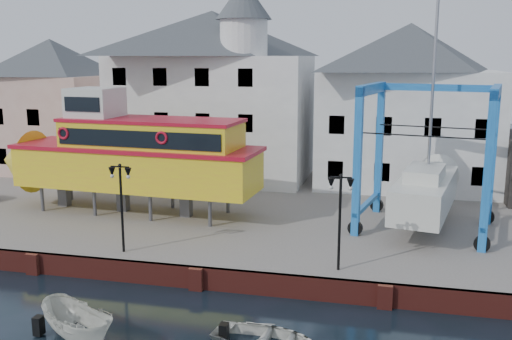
# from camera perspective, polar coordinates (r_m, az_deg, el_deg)

# --- Properties ---
(ground) EXTENTS (140.00, 140.00, 0.00)m
(ground) POSITION_cam_1_polar(r_m,az_deg,el_deg) (25.51, -5.94, -11.79)
(ground) COLOR black
(ground) RESTS_ON ground
(hardstanding) EXTENTS (44.00, 22.00, 1.00)m
(hardstanding) POSITION_cam_1_polar(r_m,az_deg,el_deg) (35.33, -0.08, -4.26)
(hardstanding) COLOR #6C635D
(hardstanding) RESTS_ON ground
(quay_wall) EXTENTS (44.00, 0.47, 1.00)m
(quay_wall) POSITION_cam_1_polar(r_m,az_deg,el_deg) (25.41, -5.89, -10.67)
(quay_wall) COLOR maroon
(quay_wall) RESTS_ON ground
(building_pink) EXTENTS (8.00, 7.00, 10.30)m
(building_pink) POSITION_cam_1_polar(r_m,az_deg,el_deg) (47.89, -19.58, 6.07)
(building_pink) COLOR tan
(building_pink) RESTS_ON hardstanding
(building_white_main) EXTENTS (14.00, 8.30, 14.00)m
(building_white_main) POSITION_cam_1_polar(r_m,az_deg,el_deg) (42.55, -4.20, 7.73)
(building_white_main) COLOR silver
(building_white_main) RESTS_ON hardstanding
(building_white_right) EXTENTS (12.00, 8.00, 11.20)m
(building_white_right) POSITION_cam_1_polar(r_m,az_deg,el_deg) (41.26, 14.90, 6.23)
(building_white_right) COLOR silver
(building_white_right) RESTS_ON hardstanding
(lamp_post_left) EXTENTS (1.12, 0.32, 4.20)m
(lamp_post_left) POSITION_cam_1_polar(r_m,az_deg,el_deg) (26.80, -13.38, -1.52)
(lamp_post_left) COLOR black
(lamp_post_left) RESTS_ON hardstanding
(lamp_post_right) EXTENTS (1.12, 0.32, 4.20)m
(lamp_post_right) POSITION_cam_1_polar(r_m,az_deg,el_deg) (24.10, 8.43, -2.77)
(lamp_post_right) COLOR black
(lamp_post_right) RESTS_ON hardstanding
(tour_boat) EXTENTS (16.76, 5.02, 7.20)m
(tour_boat) POSITION_cam_1_polar(r_m,az_deg,el_deg) (33.98, -13.30, 1.54)
(tour_boat) COLOR #59595E
(tour_boat) RESTS_ON hardstanding
(travel_lift) EXTENTS (7.68, 9.93, 14.56)m
(travel_lift) POSITION_cam_1_polar(r_m,az_deg,el_deg) (31.82, 16.83, -1.07)
(travel_lift) COLOR #1555AA
(travel_lift) RESTS_ON hardstanding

